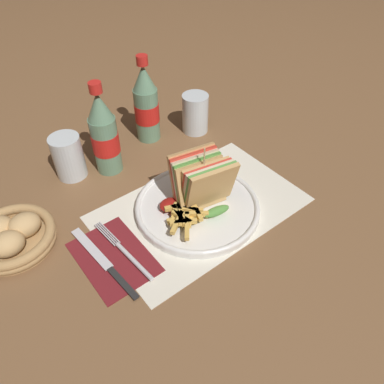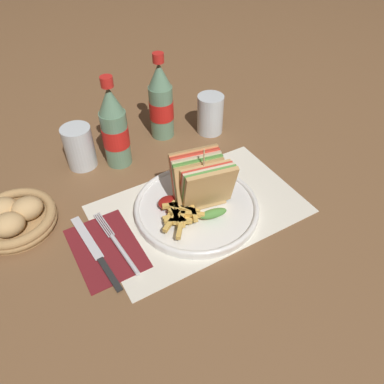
{
  "view_description": "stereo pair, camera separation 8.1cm",
  "coord_description": "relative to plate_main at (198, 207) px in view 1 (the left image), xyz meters",
  "views": [
    {
      "loc": [
        -0.39,
        -0.45,
        0.59
      ],
      "look_at": [
        -0.03,
        0.02,
        0.04
      ],
      "focal_mm": 35.0,
      "sensor_mm": 36.0,
      "label": 1
    },
    {
      "loc": [
        -0.33,
        -0.49,
        0.59
      ],
      "look_at": [
        -0.03,
        0.02,
        0.04
      ],
      "focal_mm": 35.0,
      "sensor_mm": 36.0,
      "label": 2
    }
  ],
  "objects": [
    {
      "name": "club_sandwich",
      "position": [
        0.02,
        0.0,
        0.06
      ],
      "size": [
        0.12,
        0.13,
        0.15
      ],
      "color": "tan",
      "rests_on": "plate_main"
    },
    {
      "name": "placemat",
      "position": [
        0.01,
        -0.0,
        -0.01
      ],
      "size": [
        0.45,
        0.28,
        0.0
      ],
      "color": "silver",
      "rests_on": "ground_plane"
    },
    {
      "name": "bread_basket",
      "position": [
        -0.35,
        0.15,
        0.01
      ],
      "size": [
        0.17,
        0.17,
        0.06
      ],
      "color": "#AD8451",
      "rests_on": "ground_plane"
    },
    {
      "name": "ground_plane",
      "position": [
        0.03,
        0.0,
        -0.01
      ],
      "size": [
        4.0,
        4.0,
        0.0
      ],
      "primitive_type": "plane",
      "color": "brown"
    },
    {
      "name": "coke_bottle_far",
      "position": [
        0.07,
        0.3,
        0.09
      ],
      "size": [
        0.06,
        0.06,
        0.23
      ],
      "color": "slate",
      "rests_on": "ground_plane"
    },
    {
      "name": "napkin",
      "position": [
        -0.21,
        0.0,
        -0.01
      ],
      "size": [
        0.12,
        0.18,
        0.0
      ],
      "color": "maroon",
      "rests_on": "ground_plane"
    },
    {
      "name": "glass_far",
      "position": [
        -0.16,
        0.28,
        0.04
      ],
      "size": [
        0.07,
        0.07,
        0.11
      ],
      "color": "silver",
      "rests_on": "ground_plane"
    },
    {
      "name": "coke_bottle_near",
      "position": [
        -0.08,
        0.25,
        0.09
      ],
      "size": [
        0.06,
        0.06,
        0.23
      ],
      "color": "slate",
      "rests_on": "ground_plane"
    },
    {
      "name": "fries_pile",
      "position": [
        -0.05,
        -0.02,
        0.02
      ],
      "size": [
        0.1,
        0.1,
        0.02
      ],
      "color": "gold",
      "rests_on": "plate_main"
    },
    {
      "name": "fork",
      "position": [
        -0.19,
        -0.02,
        -0.0
      ],
      "size": [
        0.03,
        0.19,
        0.01
      ],
      "rotation": [
        0.0,
        0.0,
        0.07
      ],
      "color": "silver",
      "rests_on": "napkin"
    },
    {
      "name": "knife",
      "position": [
        -0.23,
        -0.0,
        -0.0
      ],
      "size": [
        0.03,
        0.22,
        0.0
      ],
      "rotation": [
        0.0,
        0.0,
        0.07
      ],
      "color": "black",
      "rests_on": "napkin"
    },
    {
      "name": "ketchup_blob",
      "position": [
        -0.05,
        0.03,
        0.02
      ],
      "size": [
        0.05,
        0.04,
        0.02
      ],
      "color": "maroon",
      "rests_on": "plate_main"
    },
    {
      "name": "glass_near",
      "position": [
        0.19,
        0.25,
        0.04
      ],
      "size": [
        0.07,
        0.07,
        0.11
      ],
      "color": "silver",
      "rests_on": "ground_plane"
    },
    {
      "name": "plate_main",
      "position": [
        0.0,
        0.0,
        0.0
      ],
      "size": [
        0.27,
        0.27,
        0.02
      ],
      "color": "white",
      "rests_on": "ground_plane"
    }
  ]
}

